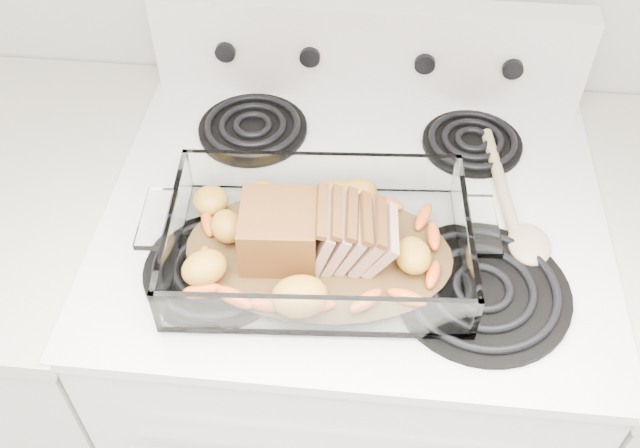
# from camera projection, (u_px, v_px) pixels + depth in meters

# --- Properties ---
(electric_range) EXTENTS (0.78, 0.70, 1.12)m
(electric_range) POSITION_uv_depth(u_px,v_px,m) (347.00, 357.00, 1.46)
(electric_range) COLOR white
(electric_range) RESTS_ON ground
(counter_left) EXTENTS (0.58, 0.68, 0.93)m
(counter_left) POSITION_uv_depth(u_px,v_px,m) (36.00, 334.00, 1.52)
(counter_left) COLOR silver
(counter_left) RESTS_ON ground
(baking_dish) EXTENTS (0.42, 0.28, 0.08)m
(baking_dish) POSITION_uv_depth(u_px,v_px,m) (319.00, 247.00, 1.02)
(baking_dish) COLOR white
(baking_dish) RESTS_ON electric_range
(pork_roast) EXTENTS (0.22, 0.11, 0.09)m
(pork_roast) POSITION_uv_depth(u_px,v_px,m) (303.00, 233.00, 1.01)
(pork_roast) COLOR #5C3611
(pork_roast) RESTS_ON baking_dish
(roast_vegetables) EXTENTS (0.37, 0.20, 0.04)m
(roast_vegetables) POSITION_uv_depth(u_px,v_px,m) (318.00, 224.00, 1.04)
(roast_vegetables) COLOR #F55D24
(roast_vegetables) RESTS_ON baking_dish
(wooden_spoon) EXTENTS (0.09, 0.29, 0.02)m
(wooden_spoon) POSITION_uv_depth(u_px,v_px,m) (516.00, 215.00, 1.10)
(wooden_spoon) COLOR #BFAD8A
(wooden_spoon) RESTS_ON electric_range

